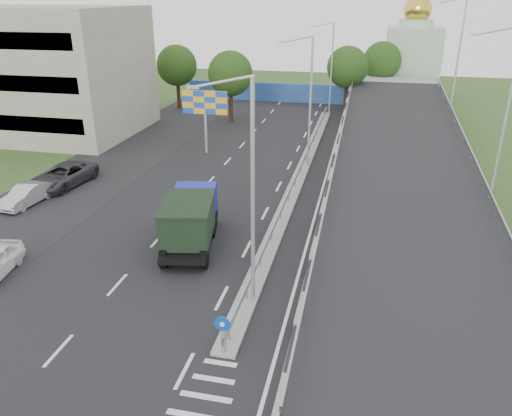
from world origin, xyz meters
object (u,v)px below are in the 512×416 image
(church, at_px, (412,56))
(billboard, at_px, (205,106))
(sign_bollard, at_px, (223,334))
(lamp_post_mid, at_px, (308,96))
(parked_car_b, at_px, (27,195))
(lamp_post_near, at_px, (248,184))
(dump_truck, at_px, (190,218))
(lamp_post_far, at_px, (330,63))
(parked_car_c, at_px, (64,176))

(church, bearing_deg, billboard, -120.70)
(sign_bollard, height_order, lamp_post_mid, lamp_post_mid)
(billboard, height_order, parked_car_b, billboard)
(lamp_post_near, relative_size, dump_truck, 1.44)
(sign_bollard, relative_size, lamp_post_near, 0.17)
(lamp_post_far, bearing_deg, sign_bollard, -90.14)
(sign_bollard, bearing_deg, billboard, 109.21)
(sign_bollard, xyz_separation_m, billboard, (-9.00, 25.83, 3.15))
(lamp_post_mid, height_order, billboard, lamp_post_mid)
(parked_car_c, bearing_deg, lamp_post_near, -28.04)
(sign_bollard, xyz_separation_m, dump_truck, (-4.39, 8.74, 0.59))
(parked_car_c, bearing_deg, dump_truck, -22.17)
(parked_car_b, xyz_separation_m, parked_car_c, (0.43, 3.74, 0.11))
(lamp_post_near, xyz_separation_m, parked_car_c, (-16.81, 11.77, -5.02))
(dump_truck, distance_m, parked_car_b, 13.14)
(sign_bollard, relative_size, billboard, 0.30)
(billboard, bearing_deg, parked_car_c, -126.99)
(dump_truck, bearing_deg, parked_car_c, 139.61)
(lamp_post_far, bearing_deg, lamp_post_near, -90.00)
(billboard, relative_size, dump_truck, 0.79)
(lamp_post_mid, height_order, church, church)
(sign_bollard, relative_size, church, 0.12)
(church, height_order, parked_car_c, church)
(sign_bollard, distance_m, parked_car_b, 20.83)
(billboard, bearing_deg, dump_truck, -74.91)
(billboard, bearing_deg, sign_bollard, -70.79)
(sign_bollard, bearing_deg, church, 80.19)
(billboard, bearing_deg, lamp_post_mid, -12.38)
(dump_truck, height_order, parked_car_b, dump_truck)
(billboard, relative_size, parked_car_b, 1.34)
(lamp_post_near, relative_size, parked_car_b, 2.45)
(billboard, bearing_deg, parked_car_b, -120.19)
(parked_car_b, bearing_deg, lamp_post_far, 67.09)
(lamp_post_near, height_order, parked_car_b, lamp_post_near)
(lamp_post_near, bearing_deg, church, 79.62)
(dump_truck, relative_size, parked_car_c, 1.24)
(parked_car_c, bearing_deg, parked_car_b, -89.53)
(lamp_post_near, distance_m, dump_truck, 7.87)
(lamp_post_far, bearing_deg, lamp_post_mid, -90.00)
(lamp_post_near, height_order, lamp_post_mid, same)
(lamp_post_mid, bearing_deg, parked_car_b, -145.22)
(billboard, bearing_deg, lamp_post_near, -67.51)
(lamp_post_far, distance_m, dump_truck, 35.62)
(parked_car_b, bearing_deg, lamp_post_mid, 40.20)
(lamp_post_far, height_order, dump_truck, lamp_post_far)
(billboard, distance_m, dump_truck, 17.88)
(lamp_post_far, distance_m, church, 17.15)
(lamp_post_mid, relative_size, dump_truck, 1.44)
(lamp_post_near, xyz_separation_m, lamp_post_far, (0.00, 40.00, 0.00))
(sign_bollard, distance_m, lamp_post_mid, 24.30)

